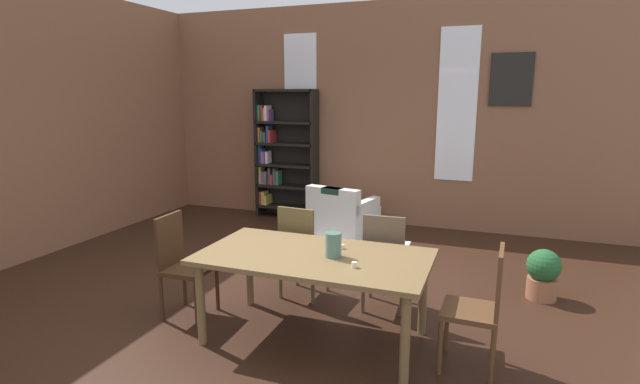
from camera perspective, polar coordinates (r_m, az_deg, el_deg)
The scene contains 18 objects.
ground_plane at distance 4.68m, azimuth -4.88°, elevation -14.02°, with size 9.11×9.11×0.00m, color #331D13.
back_wall_brick at distance 7.58m, azimuth 6.57°, elevation 8.99°, with size 8.01×0.12×3.37m, color brown.
window_pane_0 at distance 7.90m, azimuth -2.33°, elevation 10.38°, with size 0.55×0.02×2.19m, color white.
window_pane_1 at distance 7.31m, azimuth 15.97°, elevation 9.86°, with size 0.55×0.02×2.19m, color white.
dining_table at distance 3.96m, azimuth -0.69°, elevation -8.47°, with size 1.86×1.01×0.74m.
vase_on_table at distance 3.85m, azimuth 1.61°, elevation -6.29°, with size 0.13×0.13×0.20m, color #4C7266.
tealight_candle_0 at distance 4.07m, azimuth 2.62°, elevation -6.49°, with size 0.04×0.04×0.04m, color silver.
tealight_candle_1 at distance 3.93m, azimuth 1.81°, elevation -7.20°, with size 0.04×0.04×0.03m, color silver.
tealight_candle_2 at distance 3.65m, azimuth 4.10°, elevation -8.62°, with size 0.04×0.04×0.04m, color silver.
dining_chair_head_left at distance 4.61m, azimuth -16.14°, elevation -7.96°, with size 0.42×0.42×0.95m.
dining_chair_head_right at distance 3.78m, azimuth 18.58°, elevation -12.59°, with size 0.41×0.41×0.95m.
dining_chair_far_left at distance 4.80m, azimuth -2.26°, elevation -6.73°, with size 0.43×0.43×0.95m.
dining_chair_far_right at distance 4.55m, azimuth 7.73°, elevation -7.85°, with size 0.42×0.42×0.95m.
bookshelf_tall at distance 7.90m, azimuth -4.44°, elevation 4.47°, with size 1.03×0.30×2.09m.
armchair_white at distance 6.94m, azimuth 2.67°, elevation -2.96°, with size 0.95×0.95×0.75m.
potted_plant_by_shelf at distance 5.33m, azimuth 24.96°, elevation -8.75°, with size 0.33×0.33×0.51m.
striped_rug at distance 6.57m, azimuth 3.91°, elevation -6.31°, with size 1.43×0.89×0.01m.
framed_picture at distance 7.28m, azimuth 21.77°, elevation 12.30°, with size 0.56×0.03×0.72m, color black.
Camera 1 is at (1.84, -3.80, 2.02)m, focal length 26.95 mm.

